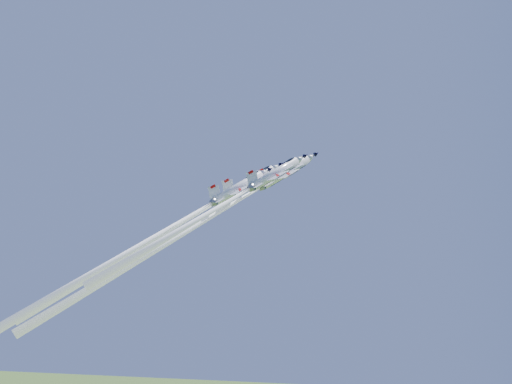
% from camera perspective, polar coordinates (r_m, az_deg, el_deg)
% --- Properties ---
extents(jet_lead, '(43.27, 36.05, 49.57)m').
position_cam_1_polar(jet_lead, '(119.05, -6.32, -3.55)').
color(jet_lead, white).
extents(jet_left, '(39.79, 33.10, 45.09)m').
position_cam_1_polar(jet_left, '(124.93, -8.55, -3.70)').
color(jet_left, white).
extents(jet_right, '(31.93, 26.46, 35.35)m').
position_cam_1_polar(jet_right, '(113.14, -4.35, -1.88)').
color(jet_right, white).
extents(jet_slot, '(38.31, 31.87, 43.50)m').
position_cam_1_polar(jet_slot, '(114.76, -10.38, -4.60)').
color(jet_slot, white).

